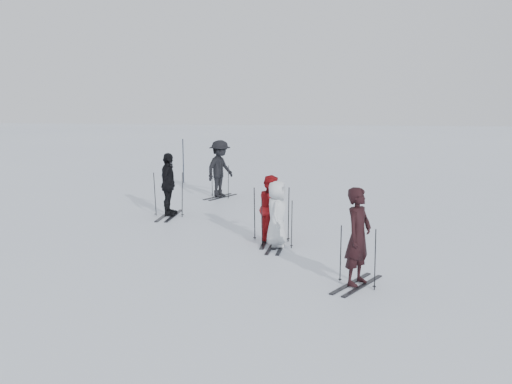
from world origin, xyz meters
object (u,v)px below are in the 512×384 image
skier_red (272,209)px  skier_grey (277,215)px  piste_marker (183,161)px  skier_uphill_left (168,185)px  skier_near_dark (358,238)px  skier_uphill_far (220,169)px

skier_red → skier_grey: size_ratio=1.03×
piste_marker → skier_uphill_left: bearing=-79.0°
skier_red → skier_uphill_left: size_ratio=0.86×
skier_near_dark → skier_uphill_far: (-4.26, 8.89, 0.08)m
skier_red → skier_uphill_left: (-3.23, 2.45, 0.13)m
skier_red → skier_uphill_far: size_ratio=0.80×
skier_red → piste_marker: 10.00m
skier_red → skier_uphill_left: skier_uphill_left is taller
skier_near_dark → skier_grey: bearing=63.3°
skier_grey → piste_marker: 10.61m
skier_grey → skier_uphill_left: (-3.41, 3.04, 0.15)m
skier_near_dark → skier_uphill_left: (-5.12, 5.56, 0.01)m
skier_grey → skier_uphill_left: 4.58m
skier_near_dark → skier_uphill_far: skier_uphill_far is taller
skier_grey → skier_uphill_far: size_ratio=0.77×
skier_near_dark → piste_marker: (-6.38, 12.04, -0.00)m
piste_marker → skier_red: bearing=-63.3°
skier_uphill_left → skier_uphill_far: bearing=-15.5°
skier_uphill_left → piste_marker: 6.60m
skier_red → piste_marker: piste_marker is taller
skier_near_dark → piste_marker: 13.62m
skier_red → skier_uphill_far: skier_uphill_far is taller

